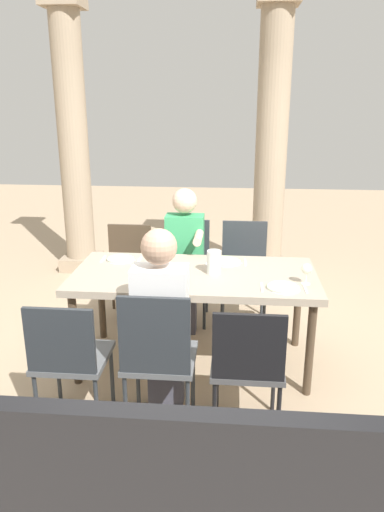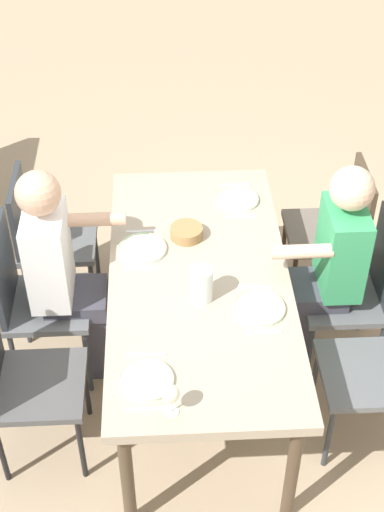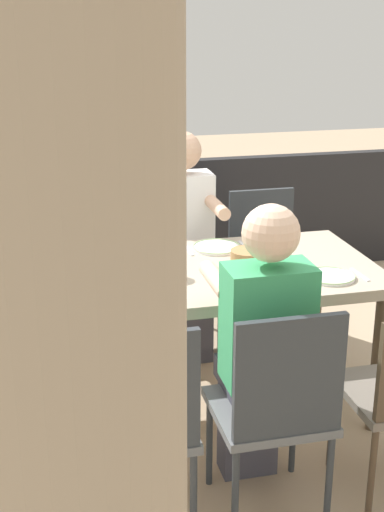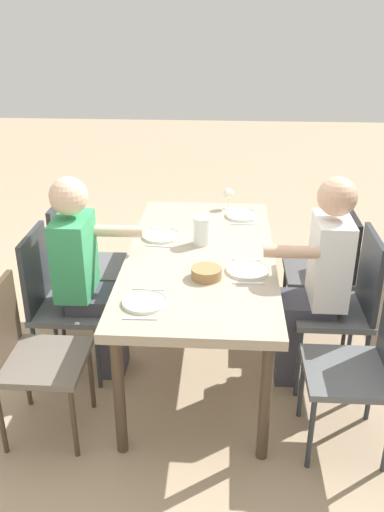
% 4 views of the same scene
% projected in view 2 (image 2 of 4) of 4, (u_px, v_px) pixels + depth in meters
% --- Properties ---
extents(ground_plane, '(16.00, 16.00, 0.00)m').
position_uv_depth(ground_plane, '(198.00, 379.00, 4.13)').
color(ground_plane, tan).
extents(dining_table, '(1.85, 0.89, 0.77)m').
position_uv_depth(dining_table, '(199.00, 287.00, 3.68)').
color(dining_table, tan).
rests_on(dining_table, ground).
extents(chair_west_north, '(0.44, 0.44, 0.88)m').
position_uv_depth(chair_west_north, '(337.00, 224.00, 4.37)').
color(chair_west_north, '#6A6158').
rests_on(chair_west_north, ground).
extents(chair_west_south, '(0.44, 0.44, 0.89)m').
position_uv_depth(chair_west_south, '(44.00, 233.00, 4.30)').
color(chair_west_south, '#5B5E61').
rests_on(chair_west_south, ground).
extents(chair_mid_north, '(0.44, 0.44, 0.94)m').
position_uv_depth(chair_mid_north, '(360.00, 286.00, 3.94)').
color(chair_mid_north, '#5B5E61').
rests_on(chair_mid_north, ground).
extents(chair_mid_south, '(0.44, 0.44, 0.98)m').
position_uv_depth(chair_mid_south, '(31.00, 294.00, 3.85)').
color(chair_mid_south, '#5B5E61').
rests_on(chair_mid_south, ground).
extents(chair_east_south, '(0.44, 0.44, 0.89)m').
position_uv_depth(chair_east_south, '(20.00, 378.00, 3.46)').
color(chair_east_south, '#4F4F50').
rests_on(chair_east_south, ground).
extents(diner_woman_green, '(0.35, 0.50, 1.28)m').
position_uv_depth(diner_woman_green, '(327.00, 265.00, 3.82)').
color(diner_woman_green, '#3F3F4C').
rests_on(diner_woman_green, ground).
extents(diner_man_white, '(0.35, 0.50, 1.31)m').
position_uv_depth(diner_man_white, '(63.00, 271.00, 3.76)').
color(diner_man_white, '#3F3F4C').
rests_on(diner_man_white, ground).
extents(plate_0, '(0.23, 0.23, 0.02)m').
position_uv_depth(plate_0, '(238.00, 199.00, 4.11)').
color(plate_0, white).
rests_on(plate_0, dining_table).
extents(fork_0, '(0.02, 0.17, 0.01)m').
position_uv_depth(fork_0, '(235.00, 185.00, 4.23)').
color(fork_0, silver).
rests_on(fork_0, dining_table).
extents(spoon_0, '(0.02, 0.17, 0.01)m').
position_uv_depth(spoon_0, '(241.00, 216.00, 4.00)').
color(spoon_0, silver).
rests_on(spoon_0, dining_table).
extents(plate_1, '(0.25, 0.25, 0.02)m').
position_uv_depth(plate_1, '(142.00, 249.00, 3.79)').
color(plate_1, white).
rests_on(plate_1, dining_table).
extents(fork_1, '(0.02, 0.17, 0.01)m').
position_uv_depth(fork_1, '(142.00, 231.00, 3.90)').
color(fork_1, silver).
rests_on(fork_1, dining_table).
extents(spoon_1, '(0.02, 0.17, 0.01)m').
position_uv_depth(spoon_1, '(143.00, 269.00, 3.68)').
color(spoon_1, silver).
rests_on(spoon_1, dining_table).
extents(plate_2, '(0.25, 0.25, 0.02)m').
position_uv_depth(plate_2, '(259.00, 308.00, 3.46)').
color(plate_2, white).
rests_on(plate_2, dining_table).
extents(fork_2, '(0.04, 0.17, 0.01)m').
position_uv_depth(fork_2, '(256.00, 287.00, 3.57)').
color(fork_2, silver).
rests_on(fork_2, dining_table).
extents(spoon_2, '(0.02, 0.17, 0.01)m').
position_uv_depth(spoon_2, '(263.00, 332.00, 3.35)').
color(spoon_2, silver).
rests_on(spoon_2, dining_table).
extents(plate_3, '(0.24, 0.24, 0.02)m').
position_uv_depth(plate_3, '(146.00, 380.00, 3.13)').
color(plate_3, white).
rests_on(plate_3, dining_table).
extents(wine_glass_3, '(0.08, 0.08, 0.15)m').
position_uv_depth(wine_glass_3, '(171.00, 394.00, 2.94)').
color(wine_glass_3, white).
rests_on(wine_glass_3, dining_table).
extents(fork_3, '(0.02, 0.17, 0.01)m').
position_uv_depth(fork_3, '(146.00, 354.00, 3.24)').
color(fork_3, silver).
rests_on(fork_3, dining_table).
extents(spoon_3, '(0.02, 0.17, 0.01)m').
position_uv_depth(spoon_3, '(147.00, 409.00, 3.02)').
color(spoon_3, silver).
rests_on(spoon_3, dining_table).
extents(water_pitcher, '(0.11, 0.11, 0.18)m').
position_uv_depth(water_pitcher, '(201.00, 286.00, 3.47)').
color(water_pitcher, white).
rests_on(water_pitcher, dining_table).
extents(bread_basket, '(0.17, 0.17, 0.06)m').
position_uv_depth(bread_basket, '(187.00, 232.00, 3.85)').
color(bread_basket, '#9E7547').
rests_on(bread_basket, dining_table).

